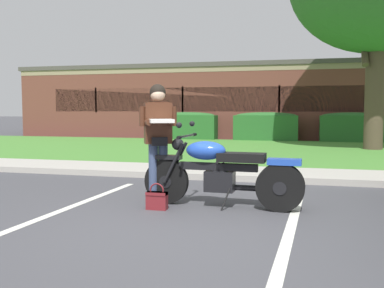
% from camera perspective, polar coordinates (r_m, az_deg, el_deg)
% --- Properties ---
extents(ground_plane, '(140.00, 140.00, 0.00)m').
position_cam_1_polar(ground_plane, '(5.06, 0.91, -10.80)').
color(ground_plane, '#424247').
extents(curb_strip, '(60.00, 0.20, 0.12)m').
position_cam_1_polar(curb_strip, '(8.13, 6.12, -4.51)').
color(curb_strip, '#ADA89E').
rests_on(curb_strip, ground).
extents(concrete_walk, '(60.00, 1.50, 0.08)m').
position_cam_1_polar(concrete_walk, '(8.97, 6.89, -3.79)').
color(concrete_walk, '#ADA89E').
rests_on(concrete_walk, ground).
extents(grass_lawn, '(60.00, 8.68, 0.06)m').
position_cam_1_polar(grass_lawn, '(14.00, 9.54, -0.85)').
color(grass_lawn, '#478433').
rests_on(grass_lawn, ground).
extents(stall_stripe_0, '(0.34, 4.40, 0.01)m').
position_cam_1_polar(stall_stripe_0, '(5.97, -17.34, -8.57)').
color(stall_stripe_0, silver).
rests_on(stall_stripe_0, ground).
extents(stall_stripe_1, '(0.34, 4.40, 0.01)m').
position_cam_1_polar(stall_stripe_1, '(5.12, 13.05, -10.66)').
color(stall_stripe_1, silver).
rests_on(stall_stripe_1, ground).
extents(motorcycle, '(2.24, 0.82, 1.18)m').
position_cam_1_polar(motorcycle, '(5.88, 4.77, -3.85)').
color(motorcycle, black).
rests_on(motorcycle, ground).
extents(rider_person, '(0.59, 0.67, 1.70)m').
position_cam_1_polar(rider_person, '(6.11, -4.52, 1.44)').
color(rider_person, black).
rests_on(rider_person, ground).
extents(handbag, '(0.28, 0.13, 0.36)m').
position_cam_1_polar(handbag, '(5.82, -4.70, -7.29)').
color(handbag, maroon).
rests_on(handbag, ground).
extents(hedge_left, '(2.64, 0.90, 1.24)m').
position_cam_1_polar(hedge_left, '(19.05, -0.68, 2.51)').
color(hedge_left, '#286028').
rests_on(hedge_left, ground).
extents(hedge_center_left, '(2.67, 0.90, 1.24)m').
position_cam_1_polar(hedge_center_left, '(18.47, 9.80, 2.38)').
color(hedge_center_left, '#286028').
rests_on(hedge_center_left, ground).
extents(hedge_center_right, '(2.54, 0.90, 1.24)m').
position_cam_1_polar(hedge_center_right, '(18.53, 20.57, 2.16)').
color(hedge_center_right, '#286028').
rests_on(hedge_center_right, ground).
extents(brick_building, '(25.99, 11.20, 3.50)m').
position_cam_1_polar(brick_building, '(24.65, 12.14, 5.43)').
color(brick_building, brown).
rests_on(brick_building, ground).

